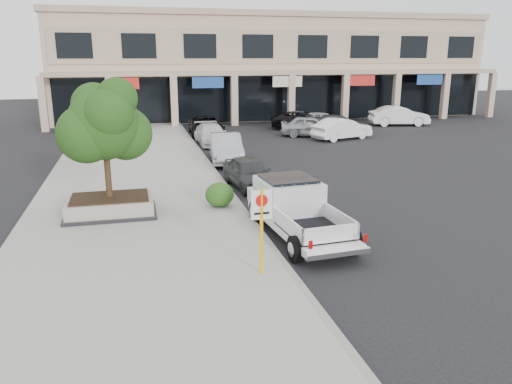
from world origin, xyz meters
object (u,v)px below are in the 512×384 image
curb_car_c (211,134)px  lot_car_b (342,129)px  lot_car_a (311,126)px  lot_car_e (322,120)px  curb_car_a (250,173)px  lot_car_d (304,120)px  curb_car_b (226,148)px  lot_car_f (399,116)px  planter (110,206)px  curb_car_d (206,126)px  planter_tree (108,124)px  lot_car_c (339,124)px  no_parking_sign (261,220)px  pickup_truck (300,211)px

curb_car_c → lot_car_b: bearing=-2.8°
lot_car_a → lot_car_e: 4.70m
curb_car_a → lot_car_b: size_ratio=0.89×
lot_car_d → lot_car_b: bearing=-148.8°
curb_car_b → lot_car_f: 20.28m
planter → curb_car_a: curb_car_a is taller
lot_car_b → lot_car_e: size_ratio=1.13×
curb_car_d → lot_car_b: bearing=-20.7°
planter_tree → curb_car_a: planter_tree is taller
lot_car_f → lot_car_c: bearing=122.6°
planter → planter_tree: bearing=49.0°
no_parking_sign → lot_car_b: bearing=61.6°
planter → curb_car_a: size_ratio=0.80×
planter_tree → curb_car_a: (5.77, 2.94, -2.73)m
planter_tree → curb_car_c: size_ratio=0.88×
curb_car_a → lot_car_f: bearing=38.8°
curb_car_a → curb_car_b: size_ratio=0.85×
planter → planter_tree: planter_tree is taller
curb_car_b → lot_car_c: 13.46m
pickup_truck → curb_car_d: pickup_truck is taller
no_parking_sign → lot_car_d: bearing=68.6°
no_parking_sign → lot_car_d: no_parking_sign is taller
curb_car_b → curb_car_c: size_ratio=1.03×
lot_car_b → lot_car_e: lot_car_b is taller
pickup_truck → lot_car_e: 25.69m
curb_car_d → lot_car_b: (9.02, -3.97, 0.03)m
lot_car_f → planter_tree: bearing=141.8°
no_parking_sign → curb_car_c: (1.98, 20.95, -0.97)m
planter → lot_car_a: (13.57, 16.18, 0.27)m
lot_car_f → lot_car_d: bearing=101.1°
no_parking_sign → lot_car_c: size_ratio=0.50×
curb_car_a → lot_car_e: curb_car_a is taller
planter → lot_car_f: (22.85, 20.06, 0.33)m
planter → no_parking_sign: size_ratio=1.39×
curb_car_a → lot_car_e: (10.08, 17.11, -0.00)m
curb_car_d → planter_tree: bearing=-105.4°
lot_car_e → curb_car_b: bearing=133.4°
curb_car_b → lot_car_a: bearing=49.7°
curb_car_d → lot_car_f: size_ratio=1.04×
lot_car_a → pickup_truck: bearing=-178.9°
no_parking_sign → lot_car_a: size_ratio=0.52×
curb_car_d → lot_car_e: curb_car_d is taller
curb_car_b → lot_car_a: (7.65, 7.29, -0.02)m
curb_car_a → curb_car_d: bearing=82.5°
no_parking_sign → lot_car_b: no_parking_sign is taller
planter_tree → planter: bearing=-131.0°
no_parking_sign → curb_car_b: size_ratio=0.49×
curb_car_d → lot_car_b: lot_car_b is taller
pickup_truck → no_parking_sign: bearing=-130.1°
curb_car_d → lot_car_b: 9.86m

